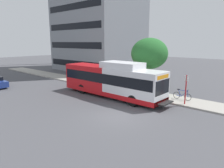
% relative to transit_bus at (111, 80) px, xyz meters
% --- Properties ---
extents(ground_plane, '(120.00, 120.00, 0.00)m').
position_rel_transit_bus_xyz_m(ground_plane, '(-3.87, 3.83, -1.70)').
color(ground_plane, '#4C4C51').
extents(sidewalk_curb, '(3.00, 56.00, 0.14)m').
position_rel_transit_bus_xyz_m(sidewalk_curb, '(3.13, 1.83, -1.63)').
color(sidewalk_curb, '#A8A399').
rests_on(sidewalk_curb, ground).
extents(transit_bus, '(2.58, 12.25, 3.65)m').
position_rel_transit_bus_xyz_m(transit_bus, '(0.00, 0.00, 0.00)').
color(transit_bus, white).
rests_on(transit_bus, ground).
extents(bus_stop_sign_pole, '(0.10, 0.36, 2.60)m').
position_rel_transit_bus_xyz_m(bus_stop_sign_pole, '(2.11, -6.85, -0.05)').
color(bus_stop_sign_pole, red).
rests_on(bus_stop_sign_pole, sidewalk_curb).
extents(bicycle_parked, '(0.52, 1.76, 1.02)m').
position_rel_transit_bus_xyz_m(bicycle_parked, '(3.30, -6.08, -1.14)').
color(bicycle_parked, black).
rests_on(bicycle_parked, sidewalk_curb).
extents(street_tree_near_stop, '(3.91, 3.91, 5.83)m').
position_rel_transit_bus_xyz_m(street_tree_near_stop, '(3.96, -1.92, 2.59)').
color(street_tree_near_stop, '#4C3823').
rests_on(street_tree_near_stop, sidewalk_curb).
extents(lattice_comm_tower, '(1.10, 1.10, 33.42)m').
position_rel_transit_bus_xyz_m(lattice_comm_tower, '(15.91, 30.73, 9.54)').
color(lattice_comm_tower, '#B7B7BC').
rests_on(lattice_comm_tower, ground).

